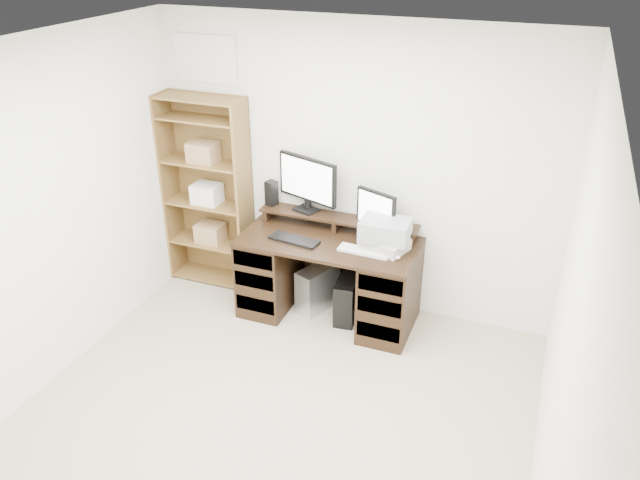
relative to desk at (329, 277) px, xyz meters
The scene contains 14 objects.
room 1.85m from the desk, 87.15° to the right, with size 3.54×4.04×2.54m.
desk is the anchor object (origin of this frame).
riser_shelf 0.50m from the desk, 90.00° to the left, with size 1.40×0.22×0.12m.
monitor_wide 0.84m from the desk, 139.42° to the left, with size 0.59×0.24×0.48m.
monitor_small 0.70m from the desk, 28.02° to the left, with size 0.37×0.20×0.42m.
speaker 0.90m from the desk, 159.32° to the left, with size 0.09×0.09×0.22m, color black.
keyboard_black 0.47m from the desk, 153.68° to the right, with size 0.43×0.14×0.02m, color black.
keyboard_white 0.51m from the desk, 17.36° to the right, with size 0.42×0.13×0.02m, color silver.
mouse 0.72m from the desk, 11.47° to the right, with size 0.09×0.06×0.03m, color white.
printer 0.62m from the desk, ahead, with size 0.36×0.27×0.09m, color #B8B0A0.
basket 0.71m from the desk, ahead, with size 0.39×0.28×0.17m, color #9CA0A6.
tower_silver 0.24m from the desk, 151.17° to the left, with size 0.18×0.41×0.41m, color #B8BBBF.
tower_black 0.26m from the desk, ahead, with size 0.21×0.41×0.39m.
bookshelf 1.39m from the desk, behind, with size 0.80×0.30×1.80m.
Camera 1 is at (1.52, -2.70, 3.14)m, focal length 35.00 mm.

